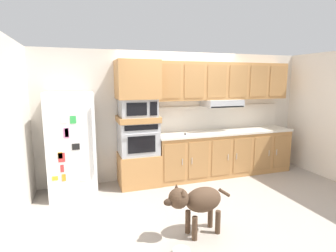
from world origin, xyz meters
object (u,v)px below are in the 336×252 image
built_in_oven (138,138)px  screwdriver (186,134)px  dog_food_bowl (181,252)px  refrigerator (72,144)px  microwave (138,108)px  dog (197,201)px

built_in_oven → screwdriver: bearing=-5.9°
screwdriver → dog_food_bowl: size_ratio=0.80×
refrigerator → built_in_oven: 1.16m
microwave → dog: (0.34, -1.90, -1.00)m
dog → dog_food_bowl: 0.63m
built_in_oven → refrigerator: bearing=-176.7°
screwdriver → dog_food_bowl: bearing=-113.1°
refrigerator → screwdriver: bearing=-0.7°
built_in_oven → screwdriver: built_in_oven is taller
built_in_oven → microwave: bearing=-0.8°
refrigerator → microwave: (1.16, 0.07, 0.58)m
dog_food_bowl → built_in_oven: bearing=90.0°
dog_food_bowl → microwave: bearing=90.0°
refrigerator → screwdriver: size_ratio=11.06×
refrigerator → microwave: size_ratio=2.73×
refrigerator → screwdriver: 2.07m
refrigerator → dog_food_bowl: (1.16, -2.15, -0.85)m
refrigerator → microwave: bearing=3.3°
built_in_oven → dog_food_bowl: (0.00, -2.22, -0.87)m
dog → screwdriver: bearing=-114.3°
refrigerator → dog: bearing=-50.8°
built_in_oven → dog_food_bowl: built_in_oven is taller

